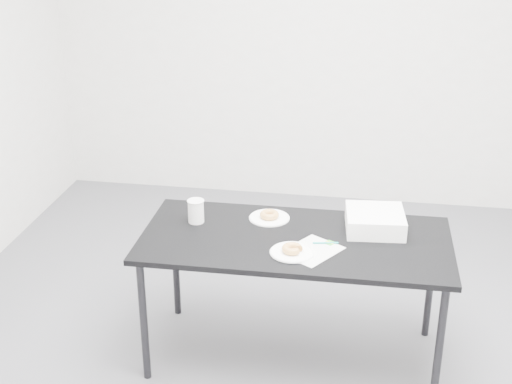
% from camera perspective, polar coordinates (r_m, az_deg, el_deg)
% --- Properties ---
extents(floor, '(4.00, 4.00, 0.00)m').
position_cam_1_polar(floor, '(4.02, 1.69, -11.61)').
color(floor, '#505156').
rests_on(floor, ground).
extents(wall_back, '(4.00, 0.02, 2.70)m').
position_cam_1_polar(wall_back, '(5.37, 4.88, 13.03)').
color(wall_back, silver).
rests_on(wall_back, floor).
extents(table, '(1.54, 0.73, 0.70)m').
position_cam_1_polar(table, '(3.56, 3.15, -4.43)').
color(table, black).
rests_on(table, floor).
extents(scorecard, '(0.32, 0.34, 0.00)m').
position_cam_1_polar(scorecard, '(3.42, 4.48, -4.69)').
color(scorecard, silver).
rests_on(scorecard, table).
extents(logo_patch, '(0.06, 0.06, 0.00)m').
position_cam_1_polar(logo_patch, '(3.49, 5.92, -4.06)').
color(logo_patch, green).
rests_on(logo_patch, scorecard).
extents(pen, '(0.12, 0.03, 0.01)m').
position_cam_1_polar(pen, '(3.48, 5.58, -4.07)').
color(pen, '#0C8786').
rests_on(pen, scorecard).
extents(napkin, '(0.17, 0.17, 0.00)m').
position_cam_1_polar(napkin, '(3.37, 3.55, -5.11)').
color(napkin, silver).
rests_on(napkin, table).
extents(plate_near, '(0.21, 0.21, 0.01)m').
position_cam_1_polar(plate_near, '(3.39, 2.91, -4.84)').
color(plate_near, white).
rests_on(plate_near, napkin).
extents(donut_near, '(0.12, 0.12, 0.03)m').
position_cam_1_polar(donut_near, '(3.38, 2.91, -4.55)').
color(donut_near, '#BF823C').
rests_on(donut_near, plate_near).
extents(plate_far, '(0.21, 0.21, 0.01)m').
position_cam_1_polar(plate_far, '(3.73, 1.08, -2.09)').
color(plate_far, white).
rests_on(plate_far, table).
extents(donut_far, '(0.13, 0.13, 0.03)m').
position_cam_1_polar(donut_far, '(3.72, 1.08, -1.82)').
color(donut_far, '#BF823C').
rests_on(donut_far, plate_far).
extents(coffee_cup, '(0.08, 0.08, 0.12)m').
position_cam_1_polar(coffee_cup, '(3.68, -4.83, -1.53)').
color(coffee_cup, silver).
rests_on(coffee_cup, table).
extents(cup_lid, '(0.08, 0.08, 0.01)m').
position_cam_1_polar(cup_lid, '(3.64, 8.96, -3.06)').
color(cup_lid, white).
rests_on(cup_lid, table).
extents(bakery_box, '(0.31, 0.31, 0.10)m').
position_cam_1_polar(bakery_box, '(3.64, 9.49, -2.29)').
color(bakery_box, white).
rests_on(bakery_box, table).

